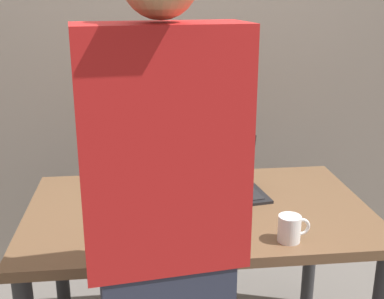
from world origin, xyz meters
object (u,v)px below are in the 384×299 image
Objects in this scene: beer_bottle_dark at (170,156)px; person_figure at (165,255)px; laptop at (221,182)px; coffee_mug at (290,228)px; beer_bottle_green at (134,162)px.

beer_bottle_dark is 0.17× the size of person_figure.
person_figure is (-0.28, -0.71, 0.07)m from laptop.
beer_bottle_green is at bearing 133.15° from coffee_mug.
beer_bottle_green is at bearing -157.23° from beer_bottle_dark.
laptop is 0.48m from coffee_mug.
person_figure is at bearing -111.83° from laptop.
laptop is 1.33× the size of beer_bottle_green.
person_figure reaches higher than beer_bottle_green.
laptop is at bearing 110.97° from coffee_mug.
beer_bottle_dark reaches higher than laptop.
beer_bottle_dark is 2.54× the size of coffee_mug.
laptop is at bearing -19.70° from beer_bottle_green.
person_figure is at bearing -149.94° from coffee_mug.
beer_bottle_dark is (-0.20, 0.20, 0.06)m from laptop.
laptop is 0.22× the size of person_figure.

